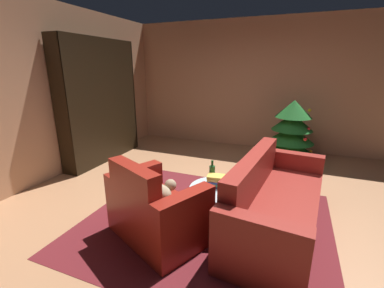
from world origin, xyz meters
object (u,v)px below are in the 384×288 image
object	(u,v)px
coffee_table	(218,192)
bottle_on_table	(212,173)
bookshelf_unit	(105,103)
couch_red	(274,205)
armchair_red	(155,211)
book_stack_on_table	(217,181)
decorated_tree	(291,131)

from	to	relation	value
coffee_table	bottle_on_table	size ratio (longest dim) A/B	2.44
bookshelf_unit	couch_red	size ratio (longest dim) A/B	1.10
armchair_red	coffee_table	distance (m)	0.73
bookshelf_unit	bottle_on_table	size ratio (longest dim) A/B	8.51
book_stack_on_table	decorated_tree	size ratio (longest dim) A/B	0.20
couch_red	bottle_on_table	bearing A→B (deg)	-176.06
bookshelf_unit	coffee_table	bearing A→B (deg)	-28.59
coffee_table	bottle_on_table	bearing A→B (deg)	130.78
coffee_table	bottle_on_table	distance (m)	0.24
bookshelf_unit	book_stack_on_table	xyz separation A→B (m)	(2.71, -1.45, -0.55)
bottle_on_table	decorated_tree	world-z (taller)	decorated_tree
bookshelf_unit	bottle_on_table	distance (m)	2.99
book_stack_on_table	couch_red	bearing A→B (deg)	13.42
couch_red	bottle_on_table	xyz separation A→B (m)	(-0.72, -0.05, 0.29)
decorated_tree	armchair_red	bearing A→B (deg)	-112.14
coffee_table	decorated_tree	xyz separation A→B (m)	(0.69, 2.60, 0.18)
couch_red	bottle_on_table	world-z (taller)	couch_red
armchair_red	decorated_tree	world-z (taller)	decorated_tree
book_stack_on_table	armchair_red	bearing A→B (deg)	-137.22
bookshelf_unit	coffee_table	xyz separation A→B (m)	(2.73, -1.49, -0.67)
armchair_red	decorated_tree	xyz separation A→B (m)	(1.24, 3.06, 0.29)
book_stack_on_table	bottle_on_table	distance (m)	0.14
armchair_red	book_stack_on_table	xyz separation A→B (m)	(0.53, 0.49, 0.23)
bookshelf_unit	book_stack_on_table	world-z (taller)	bookshelf_unit
decorated_tree	bookshelf_unit	bearing A→B (deg)	-161.95
armchair_red	book_stack_on_table	size ratio (longest dim) A/B	5.21
armchair_red	decorated_tree	distance (m)	3.31
bookshelf_unit	armchair_red	xyz separation A→B (m)	(2.18, -1.94, -0.79)
bookshelf_unit	coffee_table	distance (m)	3.18
coffee_table	book_stack_on_table	xyz separation A→B (m)	(-0.03, 0.04, 0.12)
bookshelf_unit	book_stack_on_table	distance (m)	3.12
armchair_red	couch_red	xyz separation A→B (m)	(1.16, 0.64, -0.02)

